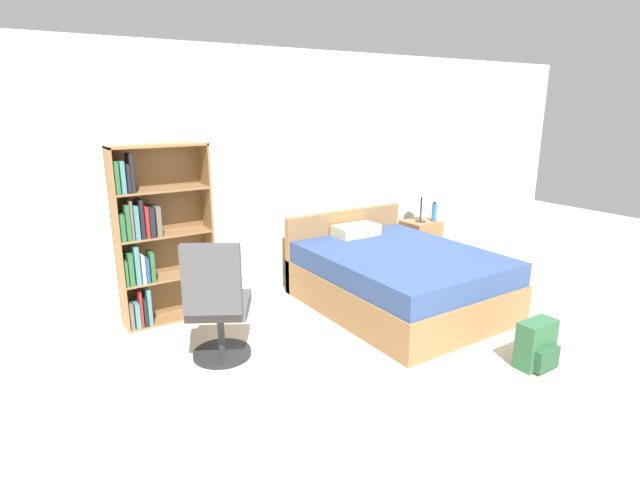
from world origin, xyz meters
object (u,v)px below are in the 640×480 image
at_px(table_lamp, 422,191).
at_px(backpack_green, 537,345).
at_px(nightstand, 420,243).
at_px(bookshelf, 152,239).
at_px(bed, 395,277).
at_px(water_bottle, 434,212).
at_px(office_chair, 217,306).

height_order(table_lamp, backpack_green, table_lamp).
relative_size(table_lamp, backpack_green, 1.27).
relative_size(nightstand, table_lamp, 1.20).
relative_size(bookshelf, nightstand, 2.86).
bearing_deg(backpack_green, bed, 93.83).
distance_m(bookshelf, bed, 2.43).
relative_size(bookshelf, backpack_green, 4.35).
xyz_separation_m(bed, table_lamp, (1.13, 0.82, 0.68)).
bearing_deg(bed, bookshelf, 156.36).
height_order(bed, nightstand, bed).
height_order(nightstand, backpack_green, nightstand).
bearing_deg(bed, backpack_green, -86.17).
distance_m(nightstand, water_bottle, 0.44).
bearing_deg(bookshelf, bed, -23.64).
relative_size(table_lamp, water_bottle, 1.97).
bearing_deg(table_lamp, water_bottle, -25.19).
height_order(bed, office_chair, office_chair).
xyz_separation_m(bookshelf, nightstand, (3.34, -0.11, -0.53)).
bearing_deg(office_chair, bed, 3.57).
bearing_deg(table_lamp, backpack_green, -113.15).
bearing_deg(bed, table_lamp, 35.97).
relative_size(bed, office_chair, 1.89).
relative_size(bed, backpack_green, 5.12).
distance_m(table_lamp, backpack_green, 2.73).
distance_m(bookshelf, table_lamp, 3.31).
xyz_separation_m(office_chair, backpack_green, (2.09, -1.45, -0.31)).
xyz_separation_m(bed, nightstand, (1.17, 0.84, -0.01)).
relative_size(bookshelf, office_chair, 1.61).
bearing_deg(water_bottle, bookshelf, 176.60).
xyz_separation_m(bookshelf, bed, (2.17, -0.95, -0.52)).
xyz_separation_m(bed, office_chair, (-1.98, -0.12, 0.18)).
height_order(water_bottle, backpack_green, water_bottle).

